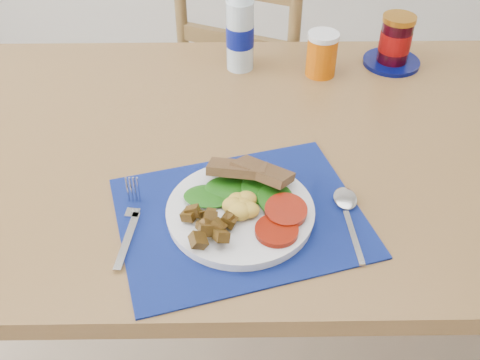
# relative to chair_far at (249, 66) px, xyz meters

# --- Properties ---
(table) EXTENTS (1.40, 0.90, 0.75)m
(table) POSITION_rel_chair_far_xyz_m (-0.02, -0.66, 0.10)
(table) COLOR brown
(table) RESTS_ON ground
(chair_far) EXTENTS (0.53, 0.53, 1.11)m
(chair_far) POSITION_rel_chair_far_xyz_m (0.00, 0.00, 0.00)
(chair_far) COLOR brown
(chair_far) RESTS_ON ground
(placemat) EXTENTS (0.50, 0.44, 0.00)m
(placemat) POSITION_rel_chair_far_xyz_m (-0.04, -0.88, 0.19)
(placemat) COLOR black
(placemat) RESTS_ON table
(breakfast_plate) EXTENTS (0.26, 0.26, 0.06)m
(breakfast_plate) POSITION_rel_chair_far_xyz_m (-0.05, -0.89, 0.21)
(breakfast_plate) COLOR silver
(breakfast_plate) RESTS_ON placemat
(fork) EXTENTS (0.03, 0.19, 0.00)m
(fork) POSITION_rel_chair_far_xyz_m (-0.24, -0.90, 0.19)
(fork) COLOR #B2B5BA
(fork) RESTS_ON placemat
(spoon) EXTENTS (0.04, 0.19, 0.01)m
(spoon) POSITION_rel_chair_far_xyz_m (0.15, -0.87, 0.19)
(spoon) COLOR #B2B5BA
(spoon) RESTS_ON placemat
(water_bottle) EXTENTS (0.07, 0.07, 0.23)m
(water_bottle) POSITION_rel_chair_far_xyz_m (-0.03, -0.34, 0.29)
(water_bottle) COLOR #ADBFCC
(water_bottle) RESTS_ON table
(juice_glass) EXTENTS (0.07, 0.07, 0.10)m
(juice_glass) POSITION_rel_chair_far_xyz_m (0.16, -0.38, 0.24)
(juice_glass) COLOR #BB5005
(juice_glass) RESTS_ON table
(jam_on_saucer) EXTENTS (0.14, 0.14, 0.13)m
(jam_on_saucer) POSITION_rel_chair_far_xyz_m (0.35, -0.33, 0.24)
(jam_on_saucer) COLOR #040A49
(jam_on_saucer) RESTS_ON table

